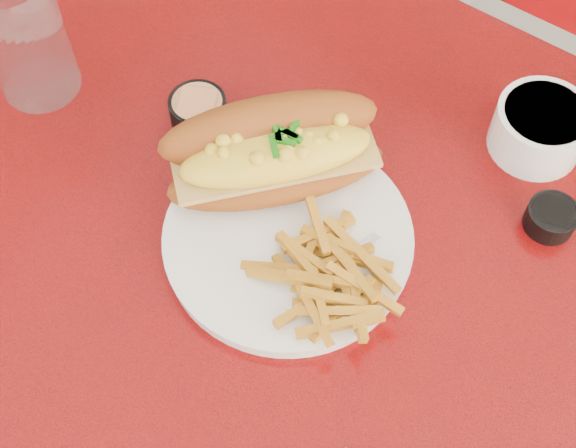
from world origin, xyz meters
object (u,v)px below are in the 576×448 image
Objects in this scene: diner_table at (359,337)px; dinner_plate at (288,239)px; sauce_cup_left at (198,109)px; gravy_ramekin at (540,128)px; booth_bench_far at (575,89)px; fork at (345,264)px; mac_hoagie at (273,152)px; water_tumbler at (24,35)px; sauce_cup_right at (551,217)px.

dinner_plate reaches higher than diner_table.
sauce_cup_left is at bearing 157.44° from dinner_plate.
dinner_plate is (-0.09, -0.02, 0.17)m from diner_table.
gravy_ramekin reaches higher than diner_table.
booth_bench_far is 0.97m from dinner_plate.
booth_bench_far is 0.97m from fork.
diner_table is at bearing -43.98° from fork.
sauce_cup_left is (-0.26, 0.05, 0.18)m from diner_table.
water_tumbler is (-0.30, -0.04, 0.02)m from mac_hoagie.
fork is (-0.02, -0.83, 0.50)m from booth_bench_far.
sauce_cup_left is 1.19× the size of sauce_cup_right.
mac_hoagie is (-0.14, 0.03, 0.22)m from diner_table.
booth_bench_far is 0.96m from mac_hoagie.
sauce_cup_right is (0.26, 0.13, -0.05)m from mac_hoagie.
sauce_cup_left is (-0.18, 0.07, 0.01)m from dinner_plate.
fork is 2.26× the size of sauce_cup_left.
diner_table is 11.58× the size of gravy_ramekin.
water_tumbler is at bearing 99.37° from fork.
mac_hoagie reaches higher than gravy_ramekin.
diner_table is at bearing -127.28° from sauce_cup_right.
diner_table is at bearing -103.69° from gravy_ramekin.
fork is 1.01× the size of water_tumbler.
gravy_ramekin is (0.06, -0.57, 0.51)m from booth_bench_far.
water_tumbler is at bearing -118.16° from booth_bench_far.
water_tumbler is at bearing 138.74° from mac_hoagie.
water_tumbler is (-0.56, -0.17, 0.06)m from sauce_cup_right.
sauce_cup_right is (0.12, -0.66, 0.50)m from booth_bench_far.
water_tumbler is (-0.44, -0.83, 0.56)m from booth_bench_far.
diner_table is 0.18m from fork.
dinner_plate is (-0.09, -0.83, 0.49)m from booth_bench_far.
booth_bench_far is 1.09m from water_tumbler.
water_tumbler is (-0.18, -0.07, 0.06)m from sauce_cup_left.
booth_bench_far is 17.10× the size of sauce_cup_left.
diner_table is at bearing 2.00° from water_tumbler.
mac_hoagie reaches higher than diner_table.
sauce_cup_left is (-0.26, -0.76, 0.50)m from booth_bench_far.
dinner_plate is 4.08× the size of sauce_cup_left.
sauce_cup_right is 0.59m from water_tumbler.
booth_bench_far is 20.42× the size of sauce_cup_right.
water_tumbler is (-0.50, -0.25, 0.05)m from gravy_ramekin.
fork is 2.70× the size of sauce_cup_right.
booth_bench_far is at bearing 30.44° from mac_hoagie.
gravy_ramekin is at bearing 76.31° from diner_table.
mac_hoagie is at bearing -10.66° from sauce_cup_left.
dinner_plate is 0.06m from fork.
dinner_plate is at bearing -165.38° from diner_table.
diner_table is 1.03× the size of booth_bench_far.
water_tumbler reaches higher than booth_bench_far.
dinner_plate is at bearing -118.94° from gravy_ramekin.
mac_hoagie reaches higher than dinner_plate.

